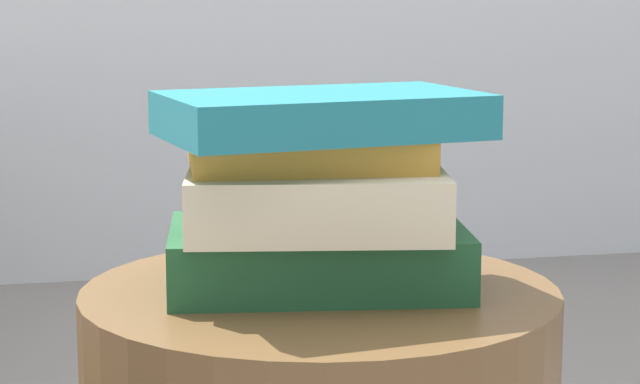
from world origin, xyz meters
name	(u,v)px	position (x,y,z in m)	size (l,w,h in m)	color
book_forest	(322,256)	(0.00, 0.01, 0.49)	(0.29, 0.19, 0.06)	#1E512D
book_cream	(316,201)	(-0.01, -0.01, 0.55)	(0.25, 0.18, 0.06)	beige
book_ochre	(308,151)	(-0.01, 0.01, 0.59)	(0.23, 0.16, 0.03)	#B7842D
book_teal	(317,115)	(0.00, -0.01, 0.63)	(0.30, 0.17, 0.04)	#1E727F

